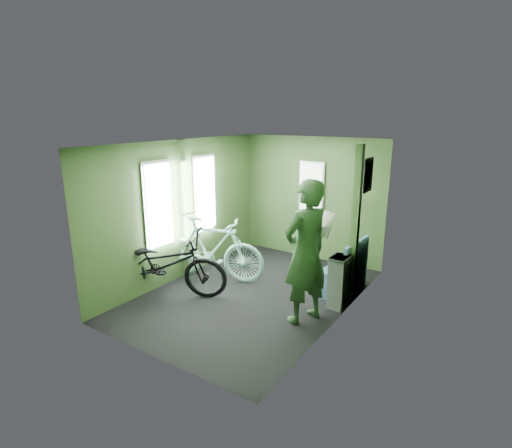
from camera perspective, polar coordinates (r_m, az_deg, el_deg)
The scene contains 6 objects.
room at distance 5.85m, azimuth -0.63°, elevation 3.09°, with size 4.00×4.02×2.31m.
bicycle_black at distance 6.38m, azimuth -12.77°, elevation -9.87°, with size 0.68×1.96×1.03m, color black.
bicycle_mint at distance 6.82m, azimuth -6.21°, elevation -7.87°, with size 0.51×1.80×1.08m, color #99DCCB.
passenger at distance 5.20m, azimuth 7.11°, elevation -4.05°, with size 0.68×0.82×1.92m.
waste_box at distance 5.85m, azimuth 11.75°, elevation -8.10°, with size 0.23×0.32×0.77m, color gray.
bench_seat at distance 6.37m, azimuth 12.40°, elevation -7.40°, with size 0.50×0.84×0.86m.
Camera 1 is at (3.16, -4.70, 2.69)m, focal length 28.00 mm.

